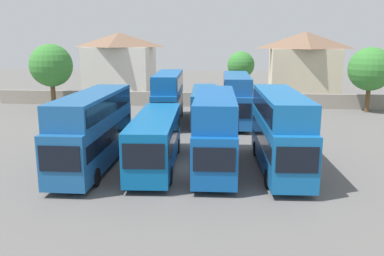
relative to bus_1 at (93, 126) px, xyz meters
name	(u,v)px	position (x,y,z in m)	size (l,w,h in m)	color
ground	(206,118)	(6.22, 18.28, -2.80)	(140.00, 140.00, 0.00)	#605E5B
depot_boundary_wall	(210,100)	(6.22, 25.75, -1.90)	(56.00, 0.50, 1.80)	gray
bus_1	(93,126)	(0.00, 0.00, 0.00)	(2.85, 11.35, 4.97)	#1C5795
bus_2	(156,138)	(4.07, 0.53, -0.81)	(3.34, 11.08, 3.48)	#0A599D
bus_3	(215,127)	(8.00, 0.60, -0.01)	(3.01, 10.57, 4.94)	#0F51A2
bus_4	(280,127)	(12.22, 0.68, 0.05)	(3.12, 10.86, 5.07)	#1460A7
bus_5	(168,95)	(2.53, 15.49, 0.05)	(3.20, 10.79, 5.07)	#1158A6
bus_6	(205,104)	(6.27, 15.50, -0.83)	(3.21, 11.08, 3.45)	#175C9B
bus_7	(236,96)	(9.46, 15.69, -0.02)	(2.89, 10.85, 4.92)	#1B57A0
house_terrace_left	(120,64)	(-8.03, 35.32, 1.97)	(10.04, 8.10, 9.37)	silver
house_terrace_centre	(304,65)	(19.15, 34.75, 2.04)	(9.92, 6.49, 9.49)	beige
tree_left_of_lot	(241,65)	(10.05, 28.25, 2.27)	(3.49, 3.49, 6.89)	brown
tree_behind_wall	(51,66)	(-13.09, 22.75, 2.45)	(5.19, 5.19, 7.87)	brown
tree_right_of_lot	(370,69)	(24.84, 23.75, 2.22)	(5.01, 5.01, 7.54)	brown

